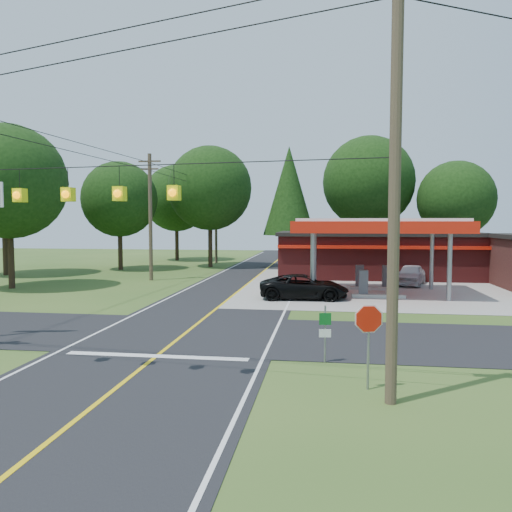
# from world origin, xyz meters

# --- Properties ---
(ground) EXTENTS (120.00, 120.00, 0.00)m
(ground) POSITION_xyz_m (0.00, 0.00, 0.00)
(ground) COLOR #2F501C
(ground) RESTS_ON ground
(main_highway) EXTENTS (8.00, 120.00, 0.02)m
(main_highway) POSITION_xyz_m (0.00, 0.00, 0.01)
(main_highway) COLOR black
(main_highway) RESTS_ON ground
(cross_road) EXTENTS (70.00, 7.00, 0.02)m
(cross_road) POSITION_xyz_m (0.00, 0.00, 0.01)
(cross_road) COLOR black
(cross_road) RESTS_ON ground
(lane_center_yellow) EXTENTS (0.15, 110.00, 0.00)m
(lane_center_yellow) POSITION_xyz_m (0.00, 0.00, 0.03)
(lane_center_yellow) COLOR yellow
(lane_center_yellow) RESTS_ON main_highway
(gas_canopy) EXTENTS (10.60, 7.40, 4.88)m
(gas_canopy) POSITION_xyz_m (9.00, 13.00, 4.27)
(gas_canopy) COLOR gray
(gas_canopy) RESTS_ON ground
(convenience_store) EXTENTS (16.40, 7.55, 3.80)m
(convenience_store) POSITION_xyz_m (10.00, 22.98, 1.92)
(convenience_store) COLOR maroon
(convenience_store) RESTS_ON ground
(utility_pole_near_right) EXTENTS (1.80, 0.30, 11.50)m
(utility_pole_near_right) POSITION_xyz_m (7.50, -7.00, 5.96)
(utility_pole_near_right) COLOR #473828
(utility_pole_near_right) RESTS_ON ground
(utility_pole_far_left) EXTENTS (1.80, 0.30, 10.00)m
(utility_pole_far_left) POSITION_xyz_m (-8.00, 18.00, 5.20)
(utility_pole_far_left) COLOR #473828
(utility_pole_far_left) RESTS_ON ground
(utility_pole_north) EXTENTS (0.30, 0.30, 9.50)m
(utility_pole_north) POSITION_xyz_m (-6.50, 35.00, 4.75)
(utility_pole_north) COLOR #473828
(utility_pole_north) RESTS_ON ground
(overhead_beacons) EXTENTS (17.04, 2.04, 1.03)m
(overhead_beacons) POSITION_xyz_m (-1.00, -6.00, 6.21)
(overhead_beacons) COLOR black
(overhead_beacons) RESTS_ON ground
(treeline_backdrop) EXTENTS (70.27, 51.59, 13.30)m
(treeline_backdrop) POSITION_xyz_m (0.82, 24.01, 7.49)
(treeline_backdrop) COLOR #332316
(treeline_backdrop) RESTS_ON ground
(suv_car) EXTENTS (5.59, 5.59, 1.48)m
(suv_car) POSITION_xyz_m (4.50, 10.00, 0.74)
(suv_car) COLOR black
(suv_car) RESTS_ON ground
(sedan_car) EXTENTS (5.53, 5.53, 1.51)m
(sedan_car) POSITION_xyz_m (12.00, 17.80, 0.75)
(sedan_car) COLOR silver
(sedan_car) RESTS_ON ground
(octagonal_stop_sign) EXTENTS (0.83, 0.24, 2.42)m
(octagonal_stop_sign) POSITION_xyz_m (7.00, -6.01, 1.81)
(octagonal_stop_sign) COLOR gray
(octagonal_stop_sign) RESTS_ON ground
(route_sign_post) EXTENTS (0.39, 0.11, 1.93)m
(route_sign_post) POSITION_xyz_m (5.80, -3.52, 1.14)
(route_sign_post) COLOR gray
(route_sign_post) RESTS_ON ground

